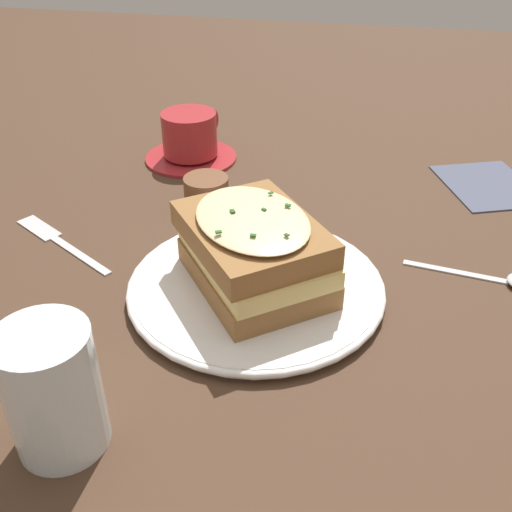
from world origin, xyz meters
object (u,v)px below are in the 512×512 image
object	(u,v)px
teacup_with_saucer	(190,139)
fork	(54,237)
sandwich	(254,250)
water_glass	(53,391)
dinner_plate	(256,286)
condiment_pot	(206,193)
napkin	(488,185)

from	to	relation	value
teacup_with_saucer	fork	xyz separation A→B (m)	(-0.24, 0.09, -0.03)
teacup_with_saucer	sandwich	bearing A→B (deg)	-134.20
water_glass	sandwich	bearing A→B (deg)	-25.59
fork	teacup_with_saucer	bearing A→B (deg)	10.47
sandwich	water_glass	distance (m)	0.23
dinner_plate	condiment_pot	bearing A→B (deg)	31.21
dinner_plate	fork	world-z (taller)	dinner_plate
teacup_with_saucer	condiment_pot	world-z (taller)	teacup_with_saucer
napkin	dinner_plate	bearing A→B (deg)	139.22
condiment_pot	water_glass	bearing A→B (deg)	179.27
water_glass	condiment_pot	xyz separation A→B (m)	(0.37, -0.00, -0.03)
water_glass	napkin	size ratio (longest dim) A/B	0.76
napkin	sandwich	bearing A→B (deg)	139.02
dinner_plate	napkin	world-z (taller)	dinner_plate
sandwich	condiment_pot	world-z (taller)	sandwich
sandwich	fork	bearing A→B (deg)	78.42
dinner_plate	condiment_pot	world-z (taller)	condiment_pot
dinner_plate	teacup_with_saucer	size ratio (longest dim) A/B	1.88
water_glass	napkin	distance (m)	0.62
water_glass	teacup_with_saucer	bearing A→B (deg)	6.47
water_glass	condiment_pot	size ratio (longest dim) A/B	1.86
sandwich	water_glass	size ratio (longest dim) A/B	1.80
condiment_pot	sandwich	bearing A→B (deg)	-149.16
dinner_plate	water_glass	size ratio (longest dim) A/B	2.50
sandwich	teacup_with_saucer	xyz separation A→B (m)	(0.30, 0.16, -0.02)
teacup_with_saucer	condiment_pot	xyz separation A→B (m)	(-0.14, -0.06, -0.01)
sandwich	fork	distance (m)	0.26
dinner_plate	sandwich	size ratio (longest dim) A/B	1.39
dinner_plate	condiment_pot	xyz separation A→B (m)	(0.16, 0.10, 0.01)
dinner_plate	napkin	xyz separation A→B (m)	(0.30, -0.25, -0.01)
condiment_pot	napkin	bearing A→B (deg)	-69.12
sandwich	fork	size ratio (longest dim) A/B	1.20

